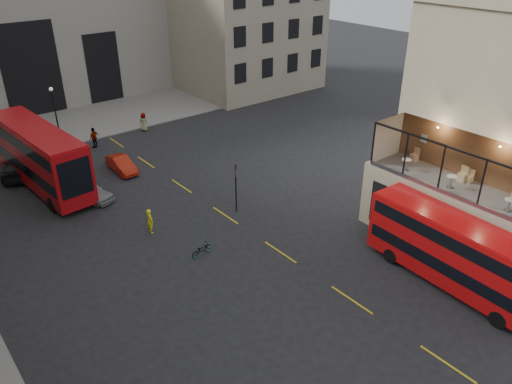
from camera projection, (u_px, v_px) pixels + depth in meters
ground at (375, 286)px, 28.95m from camera, size 140.00×140.00×0.00m
host_building_main at (492, 122)px, 30.88m from camera, size 7.26×11.40×15.10m
host_frontage at (445, 216)px, 31.53m from camera, size 3.00×11.00×4.50m
cafe_floor at (451, 184)px, 30.46m from camera, size 3.00×10.00×0.10m
gateway at (9, 22)px, 54.77m from camera, size 35.00×10.60×18.00m
building_right at (234, 1)px, 62.74m from camera, size 16.60×18.60×20.00m
pavement_far at (47, 129)px, 51.69m from camera, size 40.00×12.00×0.12m
traffic_light_near at (236, 182)px, 35.51m from camera, size 0.16×0.20×3.80m
street_lamp_b at (56, 117)px, 47.86m from camera, size 0.36×0.36×5.33m
bus_near at (455, 250)px, 28.06m from camera, size 2.89×10.62×4.20m
bus_far at (39, 154)px, 38.92m from camera, size 3.80×12.75×5.01m
car_a at (90, 192)px, 37.86m from camera, size 2.94×4.26×1.35m
car_b at (121, 164)px, 42.39m from camera, size 1.44×3.94×1.29m
car_c at (17, 167)px, 41.68m from camera, size 4.03×5.57×1.50m
bicycle at (201, 249)px, 31.51m from camera, size 1.64×0.78×0.83m
cyclist at (150, 221)px, 33.70m from camera, size 0.49×0.69×1.77m
pedestrian_b at (18, 137)px, 47.63m from camera, size 1.22×1.14×1.66m
pedestrian_c at (94, 138)px, 46.98m from camera, size 1.24×0.94×1.96m
pedestrian_d at (144, 122)px, 50.92m from camera, size 1.04×1.09×1.88m
cafe_table_near at (509, 203)px, 27.23m from camera, size 0.58×0.58×0.72m
cafe_table_mid at (451, 180)px, 29.71m from camera, size 0.61×0.61×0.76m
cafe_table_far at (406, 163)px, 31.91m from camera, size 0.60×0.60×0.74m
cafe_chair_b at (469, 178)px, 30.49m from camera, size 0.43×0.43×0.80m
cafe_chair_c at (462, 177)px, 30.61m from camera, size 0.50×0.50×0.95m
cafe_chair_d at (414, 157)px, 33.28m from camera, size 0.52×0.52×0.92m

